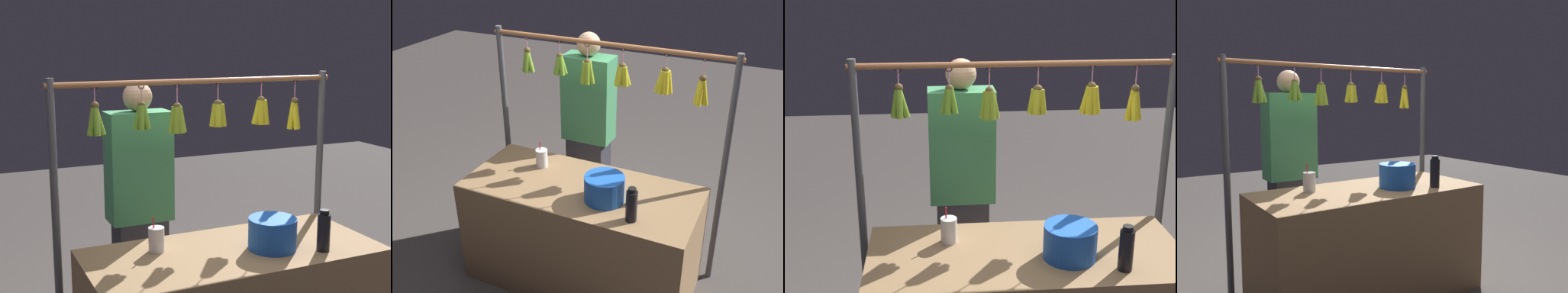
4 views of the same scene
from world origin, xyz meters
TOP-DOWN VIEW (x-y plane):
  - ground_plane at (0.00, 0.00)m, footprint 12.00×12.00m
  - market_counter at (0.00, 0.00)m, footprint 1.62×0.71m
  - display_rack at (-0.02, -0.42)m, footprint 1.80×0.12m
  - water_bottle at (-0.44, 0.22)m, footprint 0.07×0.07m
  - blue_bucket at (-0.20, 0.08)m, footprint 0.26×0.26m
  - drink_cup at (0.39, -0.14)m, footprint 0.09×0.09m
  - vendor_person at (0.28, -0.74)m, footprint 0.40×0.22m

SIDE VIEW (x-z plane):
  - ground_plane at x=0.00m, z-range 0.00..0.00m
  - market_counter at x=0.00m, z-range 0.00..0.81m
  - vendor_person at x=0.28m, z-range -0.01..1.67m
  - drink_cup at x=0.39m, z-range 0.78..0.98m
  - blue_bucket at x=-0.20m, z-range 0.81..0.98m
  - water_bottle at x=-0.44m, z-range 0.80..1.03m
  - display_rack at x=-0.02m, z-range 0.38..2.12m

